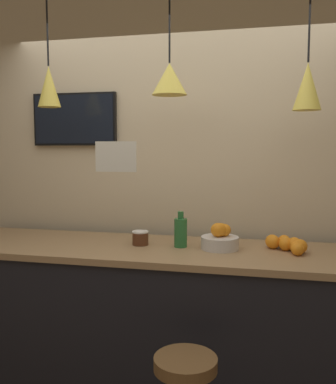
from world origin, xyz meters
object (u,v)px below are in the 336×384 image
object	(u,v)px
fruit_bowl	(220,238)
spread_jar	(140,238)
juice_bottle	(181,232)
mounted_tv	(74,119)

from	to	relation	value
fruit_bowl	spread_jar	bearing A→B (deg)	-179.65
juice_bottle	spread_jar	distance (m)	0.27
juice_bottle	spread_jar	xyz separation A→B (m)	(-0.26, 0.00, -0.05)
fruit_bowl	mounted_tv	bearing A→B (deg)	161.08
fruit_bowl	juice_bottle	distance (m)	0.25
fruit_bowl	juice_bottle	size ratio (longest dim) A/B	1.03
mounted_tv	fruit_bowl	bearing A→B (deg)	-18.92
fruit_bowl	spread_jar	distance (m)	0.51
fruit_bowl	juice_bottle	xyz separation A→B (m)	(-0.25, -0.00, 0.03)
mounted_tv	juice_bottle	bearing A→B (deg)	-23.85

